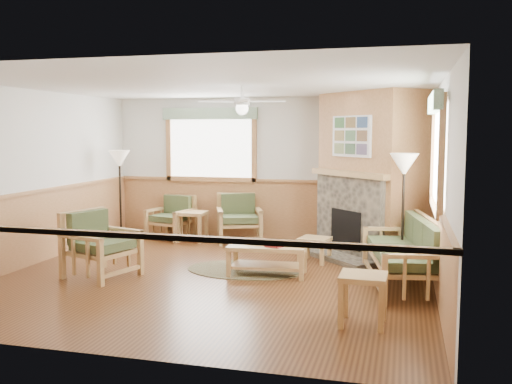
% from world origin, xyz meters
% --- Properties ---
extents(floor, '(6.00, 6.00, 0.01)m').
position_xyz_m(floor, '(0.00, 0.00, -0.01)').
color(floor, '#542F17').
rests_on(floor, ground).
extents(ceiling, '(6.00, 6.00, 0.01)m').
position_xyz_m(ceiling, '(0.00, 0.00, 2.70)').
color(ceiling, white).
rests_on(ceiling, floor).
extents(wall_back, '(6.00, 0.02, 2.70)m').
position_xyz_m(wall_back, '(0.00, 3.00, 1.35)').
color(wall_back, white).
rests_on(wall_back, floor).
extents(wall_front, '(6.00, 0.02, 2.70)m').
position_xyz_m(wall_front, '(0.00, -3.00, 1.35)').
color(wall_front, white).
rests_on(wall_front, floor).
extents(wall_left, '(0.02, 6.00, 2.70)m').
position_xyz_m(wall_left, '(-3.00, 0.00, 1.35)').
color(wall_left, white).
rests_on(wall_left, floor).
extents(wall_right, '(0.02, 6.00, 2.70)m').
position_xyz_m(wall_right, '(3.00, 0.00, 1.35)').
color(wall_right, white).
rests_on(wall_right, floor).
extents(wainscot, '(6.00, 6.00, 1.10)m').
position_xyz_m(wainscot, '(0.00, 0.00, 0.55)').
color(wainscot, '#B07948').
rests_on(wainscot, floor).
extents(fireplace, '(3.11, 3.11, 2.70)m').
position_xyz_m(fireplace, '(2.05, 2.05, 1.35)').
color(fireplace, '#B07948').
rests_on(fireplace, floor).
extents(window_back, '(1.90, 0.16, 1.50)m').
position_xyz_m(window_back, '(-1.10, 2.96, 2.53)').
color(window_back, white).
rests_on(window_back, wall_back).
extents(window_right, '(0.16, 1.90, 1.50)m').
position_xyz_m(window_right, '(2.96, -0.20, 2.53)').
color(window_right, white).
rests_on(window_right, wall_right).
extents(ceiling_fan, '(1.59, 1.59, 0.36)m').
position_xyz_m(ceiling_fan, '(0.30, 0.30, 2.66)').
color(ceiling_fan, white).
rests_on(ceiling_fan, ceiling).
extents(sofa, '(2.08, 1.16, 0.91)m').
position_xyz_m(sofa, '(2.55, 0.17, 0.45)').
color(sofa, tan).
rests_on(sofa, floor).
extents(armchair_back_left, '(0.87, 0.87, 0.82)m').
position_xyz_m(armchair_back_left, '(-1.78, 2.55, 0.41)').
color(armchair_back_left, tan).
rests_on(armchair_back_left, floor).
extents(armchair_back_right, '(1.03, 1.03, 0.89)m').
position_xyz_m(armchair_back_right, '(-0.41, 2.55, 0.45)').
color(armchair_back_right, tan).
rests_on(armchair_back_right, floor).
extents(armchair_left, '(1.04, 1.04, 0.93)m').
position_xyz_m(armchair_left, '(-1.57, -0.42, 0.47)').
color(armchair_left, tan).
rests_on(armchair_left, floor).
extents(coffee_table, '(1.15, 0.64, 0.44)m').
position_xyz_m(coffee_table, '(0.69, 0.24, 0.22)').
color(coffee_table, tan).
rests_on(coffee_table, floor).
extents(end_table_chairs, '(0.50, 0.49, 0.55)m').
position_xyz_m(end_table_chairs, '(-1.29, 2.43, 0.28)').
color(end_table_chairs, tan).
rests_on(end_table_chairs, floor).
extents(end_table_sofa, '(0.50, 0.48, 0.55)m').
position_xyz_m(end_table_sofa, '(2.16, -1.54, 0.27)').
color(end_table_sofa, tan).
rests_on(end_table_sofa, floor).
extents(footstool, '(0.52, 0.52, 0.39)m').
position_xyz_m(footstool, '(1.21, 1.26, 0.20)').
color(footstool, tan).
rests_on(footstool, floor).
extents(braided_rug, '(1.81, 1.81, 0.01)m').
position_xyz_m(braided_rug, '(0.29, 0.46, 0.01)').
color(braided_rug, brown).
rests_on(braided_rug, floor).
extents(floor_lamp_left, '(0.52, 0.52, 1.72)m').
position_xyz_m(floor_lamp_left, '(-2.55, 2.00, 0.86)').
color(floor_lamp_left, black).
rests_on(floor_lamp_left, floor).
extents(floor_lamp_right, '(0.48, 0.48, 1.76)m').
position_xyz_m(floor_lamp_right, '(2.55, 0.77, 0.88)').
color(floor_lamp_right, black).
rests_on(floor_lamp_right, floor).
extents(book_red, '(0.31, 0.36, 0.03)m').
position_xyz_m(book_red, '(0.84, 0.19, 0.47)').
color(book_red, maroon).
rests_on(book_red, coffee_table).
extents(book_dark, '(0.22, 0.29, 0.03)m').
position_xyz_m(book_dark, '(0.54, 0.31, 0.47)').
color(book_dark, black).
rests_on(book_dark, coffee_table).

